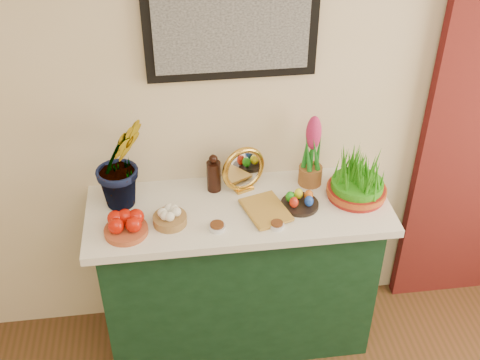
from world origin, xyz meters
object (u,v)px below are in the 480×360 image
at_px(hyacinth_green, 119,149).
at_px(book, 248,215).
at_px(wheatgrass_sabzeh, 358,179).
at_px(sideboard, 239,277).
at_px(mirror, 244,170).

bearing_deg(hyacinth_green, book, -44.32).
relative_size(hyacinth_green, wheatgrass_sabzeh, 2.07).
distance_m(sideboard, mirror, 0.59).
bearing_deg(mirror, sideboard, -107.45).
distance_m(sideboard, hyacinth_green, 0.92).
relative_size(sideboard, wheatgrass_sabzeh, 4.63).
distance_m(sideboard, book, 0.49).
bearing_deg(wheatgrass_sabzeh, sideboard, -179.99).
relative_size(hyacinth_green, mirror, 2.57).
bearing_deg(book, wheatgrass_sabzeh, -5.99).
xyz_separation_m(hyacinth_green, book, (0.55, -0.19, -0.28)).
bearing_deg(sideboard, mirror, 72.55).
xyz_separation_m(sideboard, wheatgrass_sabzeh, (0.56, 0.00, 0.57)).
relative_size(sideboard, mirror, 5.74).
bearing_deg(hyacinth_green, mirror, -21.81).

